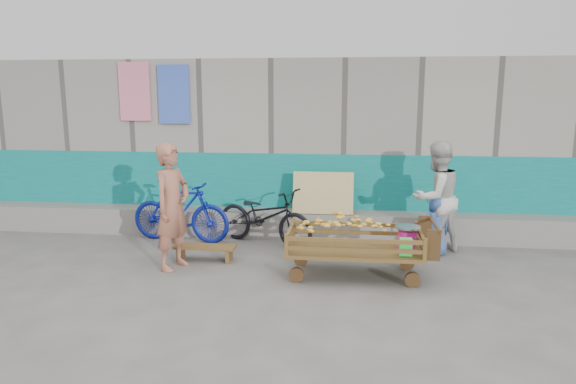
# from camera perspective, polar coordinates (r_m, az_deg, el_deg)

# --- Properties ---
(ground) EXTENTS (80.00, 80.00, 0.00)m
(ground) POSITION_cam_1_polar(r_m,az_deg,el_deg) (6.60, 0.20, -10.56)
(ground) COLOR #53514D
(ground) RESTS_ON ground
(building_wall) EXTENTS (12.00, 3.50, 3.00)m
(building_wall) POSITION_cam_1_polar(r_m,az_deg,el_deg) (10.23, 2.78, 5.54)
(building_wall) COLOR gray
(building_wall) RESTS_ON ground
(banana_cart) EXTENTS (1.94, 0.89, 0.83)m
(banana_cart) POSITION_cam_1_polar(r_m,az_deg,el_deg) (6.88, 7.11, -4.83)
(banana_cart) COLOR brown
(banana_cart) RESTS_ON ground
(bench) EXTENTS (0.91, 0.27, 0.23)m
(bench) POSITION_cam_1_polar(r_m,az_deg,el_deg) (7.66, -9.24, -6.33)
(bench) COLOR brown
(bench) RESTS_ON ground
(vendor_man) EXTENTS (0.61, 0.74, 1.76)m
(vendor_man) POSITION_cam_1_polar(r_m,az_deg,el_deg) (7.25, -12.72, -1.62)
(vendor_man) COLOR #995B47
(vendor_man) RESTS_ON ground
(woman) EXTENTS (1.06, 1.00, 1.72)m
(woman) POSITION_cam_1_polar(r_m,az_deg,el_deg) (8.12, 16.11, -0.59)
(woman) COLOR beige
(woman) RESTS_ON ground
(child) EXTENTS (0.52, 0.43, 0.92)m
(child) POSITION_cam_1_polar(r_m,az_deg,el_deg) (8.07, 16.12, -3.58)
(child) COLOR #3758A3
(child) RESTS_ON ground
(bicycle_dark) EXTENTS (1.87, 1.31, 0.93)m
(bicycle_dark) POSITION_cam_1_polar(r_m,az_deg,el_deg) (8.30, -2.62, -2.71)
(bicycle_dark) COLOR black
(bicycle_dark) RESTS_ON ground
(bicycle_blue) EXTENTS (1.76, 0.73, 1.03)m
(bicycle_blue) POSITION_cam_1_polar(r_m,az_deg,el_deg) (8.62, -11.87, -2.10)
(bicycle_blue) COLOR navy
(bicycle_blue) RESTS_ON ground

